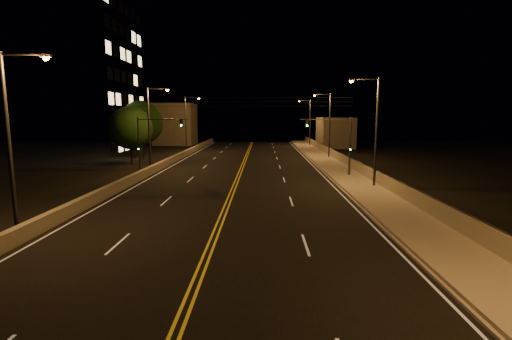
{
  "coord_description": "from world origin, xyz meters",
  "views": [
    {
      "loc": [
        2.44,
        -6.47,
        6.11
      ],
      "look_at": [
        2.0,
        18.0,
        2.5
      ],
      "focal_mm": 26.0,
      "sensor_mm": 36.0,
      "label": 1
    }
  ],
  "objects_px": {
    "streetlight_6": "(187,120)",
    "tree_1": "(141,123)",
    "building_tower": "(43,67)",
    "tree_0": "(131,128)",
    "streetlight_5": "(151,123)",
    "traffic_signal_left": "(149,139)",
    "traffic_signal_right": "(340,140)",
    "streetlight_3": "(309,120)",
    "streetlight_1": "(373,126)",
    "streetlight_4": "(13,132)",
    "streetlight_2": "(328,121)"
  },
  "relations": [
    {
      "from": "streetlight_6",
      "to": "tree_1",
      "type": "xyz_separation_m",
      "value": [
        -4.53,
        -9.44,
        -0.16
      ]
    },
    {
      "from": "building_tower",
      "to": "tree_0",
      "type": "relative_size",
      "value": 3.74
    },
    {
      "from": "streetlight_5",
      "to": "streetlight_6",
      "type": "height_order",
      "value": "same"
    },
    {
      "from": "streetlight_6",
      "to": "traffic_signal_left",
      "type": "xyz_separation_m",
      "value": [
        1.14,
        -24.72,
        -1.53
      ]
    },
    {
      "from": "traffic_signal_right",
      "to": "traffic_signal_left",
      "type": "height_order",
      "value": "same"
    },
    {
      "from": "streetlight_3",
      "to": "tree_0",
      "type": "distance_m",
      "value": 37.78
    },
    {
      "from": "streetlight_1",
      "to": "streetlight_5",
      "type": "xyz_separation_m",
      "value": [
        -21.44,
        10.42,
        0.0
      ]
    },
    {
      "from": "streetlight_6",
      "to": "traffic_signal_left",
      "type": "relative_size",
      "value": 1.55
    },
    {
      "from": "building_tower",
      "to": "streetlight_6",
      "type": "bearing_deg",
      "value": 21.41
    },
    {
      "from": "streetlight_1",
      "to": "streetlight_4",
      "type": "relative_size",
      "value": 1.0
    },
    {
      "from": "streetlight_6",
      "to": "building_tower",
      "type": "height_order",
      "value": "building_tower"
    },
    {
      "from": "streetlight_3",
      "to": "tree_1",
      "type": "height_order",
      "value": "streetlight_3"
    },
    {
      "from": "streetlight_2",
      "to": "tree_0",
      "type": "bearing_deg",
      "value": -166.25
    },
    {
      "from": "streetlight_4",
      "to": "tree_1",
      "type": "height_order",
      "value": "streetlight_4"
    },
    {
      "from": "streetlight_3",
      "to": "streetlight_4",
      "type": "distance_m",
      "value": 59.63
    },
    {
      "from": "streetlight_5",
      "to": "building_tower",
      "type": "height_order",
      "value": "building_tower"
    },
    {
      "from": "streetlight_1",
      "to": "streetlight_4",
      "type": "bearing_deg",
      "value": -149.69
    },
    {
      "from": "streetlight_1",
      "to": "traffic_signal_right",
      "type": "bearing_deg",
      "value": 105.27
    },
    {
      "from": "streetlight_1",
      "to": "tree_1",
      "type": "relative_size",
      "value": 1.13
    },
    {
      "from": "traffic_signal_left",
      "to": "streetlight_4",
      "type": "bearing_deg",
      "value": -93.59
    },
    {
      "from": "streetlight_3",
      "to": "building_tower",
      "type": "bearing_deg",
      "value": -153.46
    },
    {
      "from": "building_tower",
      "to": "streetlight_3",
      "type": "bearing_deg",
      "value": 26.54
    },
    {
      "from": "streetlight_4",
      "to": "tree_0",
      "type": "xyz_separation_m",
      "value": [
        -4.05,
        27.77,
        -0.73
      ]
    },
    {
      "from": "streetlight_2",
      "to": "traffic_signal_left",
      "type": "xyz_separation_m",
      "value": [
        -20.3,
        -15.83,
        -1.53
      ]
    },
    {
      "from": "streetlight_3",
      "to": "streetlight_5",
      "type": "xyz_separation_m",
      "value": [
        -21.44,
        -32.69,
        0.0
      ]
    },
    {
      "from": "traffic_signal_left",
      "to": "building_tower",
      "type": "xyz_separation_m",
      "value": [
        -20.12,
        17.27,
        9.21
      ]
    },
    {
      "from": "streetlight_2",
      "to": "streetlight_5",
      "type": "xyz_separation_m",
      "value": [
        -21.44,
        -11.05,
        0.0
      ]
    },
    {
      "from": "streetlight_6",
      "to": "streetlight_4",
      "type": "bearing_deg",
      "value": -90.0
    },
    {
      "from": "traffic_signal_right",
      "to": "building_tower",
      "type": "height_order",
      "value": "building_tower"
    },
    {
      "from": "streetlight_6",
      "to": "traffic_signal_left",
      "type": "height_order",
      "value": "streetlight_6"
    },
    {
      "from": "tree_1",
      "to": "streetlight_2",
      "type": "bearing_deg",
      "value": 1.21
    },
    {
      "from": "streetlight_1",
      "to": "streetlight_5",
      "type": "height_order",
      "value": "same"
    },
    {
      "from": "streetlight_1",
      "to": "streetlight_2",
      "type": "bearing_deg",
      "value": 90.0
    },
    {
      "from": "tree_0",
      "to": "tree_1",
      "type": "height_order",
      "value": "tree_1"
    },
    {
      "from": "streetlight_3",
      "to": "streetlight_2",
      "type": "bearing_deg",
      "value": -90.0
    },
    {
      "from": "streetlight_5",
      "to": "tree_0",
      "type": "height_order",
      "value": "streetlight_5"
    },
    {
      "from": "streetlight_3",
      "to": "streetlight_5",
      "type": "relative_size",
      "value": 1.0
    },
    {
      "from": "streetlight_3",
      "to": "traffic_signal_right",
      "type": "height_order",
      "value": "streetlight_3"
    },
    {
      "from": "streetlight_5",
      "to": "tree_0",
      "type": "xyz_separation_m",
      "value": [
        -4.05,
        4.81,
        -0.73
      ]
    },
    {
      "from": "tree_0",
      "to": "streetlight_6",
      "type": "bearing_deg",
      "value": 75.03
    },
    {
      "from": "streetlight_1",
      "to": "building_tower",
      "type": "xyz_separation_m",
      "value": [
        -40.43,
        22.92,
        7.68
      ]
    },
    {
      "from": "streetlight_3",
      "to": "traffic_signal_right",
      "type": "distance_m",
      "value": 37.53
    },
    {
      "from": "traffic_signal_right",
      "to": "tree_1",
      "type": "xyz_separation_m",
      "value": [
        -24.43,
        15.28,
        1.37
      ]
    },
    {
      "from": "streetlight_4",
      "to": "streetlight_3",
      "type": "bearing_deg",
      "value": 68.92
    },
    {
      "from": "traffic_signal_left",
      "to": "building_tower",
      "type": "relative_size",
      "value": 0.22
    },
    {
      "from": "traffic_signal_left",
      "to": "building_tower",
      "type": "height_order",
      "value": "building_tower"
    },
    {
      "from": "streetlight_1",
      "to": "traffic_signal_left",
      "type": "distance_m",
      "value": 21.13
    },
    {
      "from": "streetlight_6",
      "to": "traffic_signal_right",
      "type": "xyz_separation_m",
      "value": [
        19.9,
        -24.72,
        -1.53
      ]
    },
    {
      "from": "streetlight_5",
      "to": "tree_1",
      "type": "relative_size",
      "value": 1.13
    },
    {
      "from": "streetlight_1",
      "to": "streetlight_5",
      "type": "distance_m",
      "value": 23.84
    }
  ]
}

